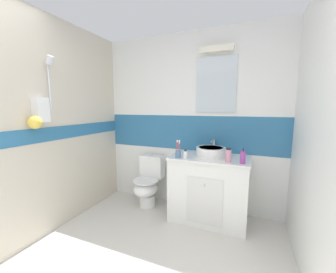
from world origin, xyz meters
name	(u,v)px	position (x,y,z in m)	size (l,w,h in m)	color
ground_plane	(152,260)	(0.00, 1.20, -0.02)	(3.20, 3.48, 0.04)	beige
wall_back_tiled	(190,122)	(0.01, 2.45, 1.26)	(3.20, 0.20, 2.50)	white
wall_left_shower_alcove	(46,126)	(-1.35, 1.20, 1.25)	(0.25, 3.48, 2.50)	beige
vanity_cabinet	(209,188)	(0.36, 2.12, 0.43)	(0.97, 0.59, 0.85)	white
sink_basin	(211,151)	(0.37, 2.14, 0.91)	(0.37, 0.41, 0.19)	white
toilet	(148,183)	(-0.55, 2.15, 0.35)	(0.37, 0.50, 0.76)	white
toothbrush_cup	(178,153)	(0.01, 1.90, 0.91)	(0.07, 0.07, 0.22)	#4C7299
soap_dispenser	(243,157)	(0.76, 1.93, 0.92)	(0.06, 0.06, 0.18)	#993F99
mouthwash_bottle	(228,155)	(0.61, 1.93, 0.93)	(0.07, 0.07, 0.16)	pink
perfume_flask_small	(185,154)	(0.11, 1.90, 0.90)	(0.04, 0.03, 0.11)	white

